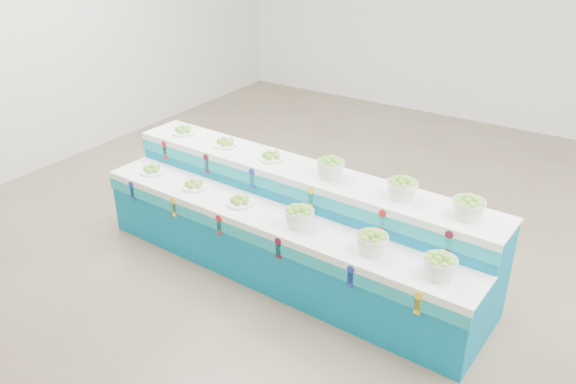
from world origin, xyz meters
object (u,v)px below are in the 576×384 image
object	(u,v)px
plate_upper_mid	(225,142)
basket_upper_right	(469,207)
basket_lower_left	(299,216)
display_stand	(288,224)

from	to	relation	value
plate_upper_mid	basket_upper_right	distance (m)	2.68
plate_upper_mid	basket_upper_right	xyz separation A→B (m)	(2.68, -0.13, 0.05)
plate_upper_mid	basket_upper_right	world-z (taller)	basket_upper_right
basket_lower_left	plate_upper_mid	world-z (taller)	plate_upper_mid
basket_lower_left	display_stand	bearing A→B (deg)	137.78
display_stand	basket_upper_right	xyz separation A→B (m)	(1.67, 0.17, 0.61)
basket_upper_right	basket_lower_left	bearing A→B (deg)	-162.20
basket_upper_right	plate_upper_mid	bearing A→B (deg)	177.14
display_stand	basket_upper_right	size ratio (longest dim) A/B	15.09
display_stand	plate_upper_mid	distance (m)	1.19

